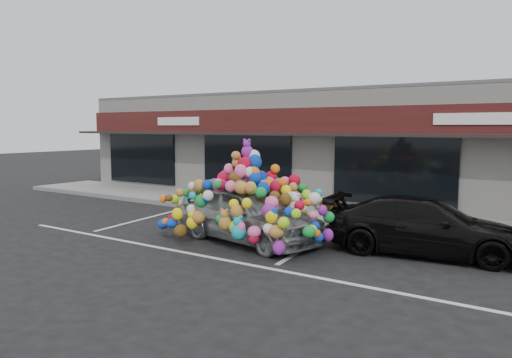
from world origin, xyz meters
The scene contains 9 objects.
ground centered at (0.00, 0.00, 0.00)m, with size 90.00×90.00×0.00m, color black.
shop_building centered at (0.00, 8.44, 2.16)m, with size 24.00×7.20×4.31m.
sidewalk centered at (0.00, 4.00, 0.07)m, with size 26.00×3.00×0.15m, color gray.
kerb centered at (0.00, 2.50, 0.07)m, with size 26.00×0.18×0.16m, color slate.
parking_stripe_left centered at (-3.20, 0.20, 0.00)m, with size 0.12×4.40×0.01m, color silver.
parking_stripe_mid centered at (2.80, 0.20, 0.00)m, with size 0.12×4.40×0.01m, color silver.
lane_line centered at (2.00, -2.30, 0.00)m, with size 14.00×0.12×0.01m, color silver.
toy_car centered at (1.39, -0.57, 0.88)m, with size 3.03×4.75×2.59m.
black_sedan centered at (5.44, 0.69, 0.65)m, with size 4.49×1.83×1.30m, color black.
Camera 1 is at (8.54, -10.73, 2.91)m, focal length 35.00 mm.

